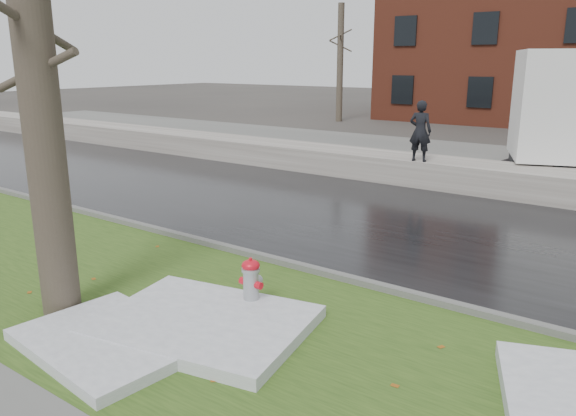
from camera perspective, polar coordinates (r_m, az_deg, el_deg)
The scene contains 13 objects.
ground at distance 8.62m, azimuth -2.06°, elevation -8.52°, with size 120.00×120.00×0.00m, color #47423D.
verge at distance 7.76m, azimuth -7.87°, elevation -11.26°, with size 60.00×4.50×0.04m, color #2B4517.
road at distance 12.26m, azimuth 11.02°, elevation -1.58°, with size 60.00×7.00×0.03m, color black.
parking_lot at distance 20.12m, azimuth 21.48°, elevation 4.02°, with size 60.00×9.00×0.03m, color slate.
curb at distance 9.34m, azimuth 1.75°, elevation -6.17°, with size 60.00×0.15×0.14m, color slate.
snowbank at distance 15.99m, azimuth 17.56°, elevation 3.13°, with size 60.00×1.60×0.75m, color #B6B0A7.
bg_tree_left at distance 32.89m, azimuth 5.31°, elevation 14.56°, with size 1.40×1.62×6.50m.
bg_tree_center at distance 34.01m, azimuth 17.91°, elevation 13.93°, with size 1.40×1.62×6.50m.
fire_hydrant at distance 7.82m, azimuth -3.76°, elevation -7.52°, with size 0.37×0.31×0.76m.
tree at distance 7.84m, azimuth -24.14°, elevation 12.14°, with size 1.29×1.50×6.31m.
worker at distance 15.64m, azimuth 13.29°, elevation 7.62°, with size 0.60×0.39×1.64m, color black.
snow_patch_near at distance 7.48m, azimuth -8.53°, elevation -11.47°, with size 2.60×2.00×0.16m, color silver.
snow_patch_far at distance 7.34m, azimuth -17.73°, elevation -12.68°, with size 2.20×1.60×0.14m, color silver.
Camera 1 is at (4.91, -6.21, 3.40)m, focal length 35.00 mm.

